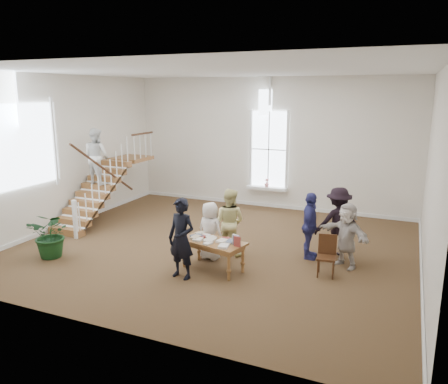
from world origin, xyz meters
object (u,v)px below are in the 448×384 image
at_px(elderly_woman, 210,231).
at_px(person_yellow, 229,222).
at_px(woman_cluster_b, 338,222).
at_px(floor_plant, 52,234).
at_px(woman_cluster_a, 310,226).
at_px(side_chair, 327,253).
at_px(woman_cluster_c, 346,235).
at_px(library_table, 213,244).
at_px(police_officer, 181,239).

bearing_deg(elderly_woman, person_yellow, -109.73).
height_order(woman_cluster_b, floor_plant, woman_cluster_b).
relative_size(woman_cluster_a, side_chair, 1.79).
distance_m(woman_cluster_b, floor_plant, 7.04).
bearing_deg(woman_cluster_b, woman_cluster_c, 86.24).
bearing_deg(woman_cluster_b, woman_cluster_a, 8.33).
bearing_deg(woman_cluster_a, library_table, 127.10).
distance_m(person_yellow, woman_cluster_c, 2.83).
height_order(library_table, side_chair, side_chair).
distance_m(library_table, side_chair, 2.55).
bearing_deg(woman_cluster_c, floor_plant, -128.41).
height_order(police_officer, woman_cluster_c, police_officer).
xyz_separation_m(police_officer, woman_cluster_c, (3.21, 2.03, -0.13)).
relative_size(woman_cluster_a, woman_cluster_b, 0.95).
relative_size(elderly_woman, woman_cluster_b, 0.82).
bearing_deg(library_table, floor_plant, -154.95).
bearing_deg(person_yellow, police_officer, 80.89).
height_order(floor_plant, side_chair, floor_plant).
distance_m(woman_cluster_c, floor_plant, 7.08).
relative_size(elderly_woman, floor_plant, 1.22).
relative_size(woman_cluster_b, side_chair, 1.89).
xyz_separation_m(person_yellow, woman_cluster_b, (2.51, 0.93, 0.03)).
bearing_deg(woman_cluster_c, side_chair, -83.25).
bearing_deg(person_yellow, woman_cluster_c, -170.45).
bearing_deg(woman_cluster_a, woman_cluster_c, -105.76).
bearing_deg(library_table, woman_cluster_a, 53.38).
distance_m(woman_cluster_c, side_chair, 0.76).
relative_size(library_table, woman_cluster_b, 0.93).
distance_m(woman_cluster_a, side_chair, 1.07).
bearing_deg(floor_plant, person_yellow, 26.36).
bearing_deg(side_chair, woman_cluster_c, 57.19).
relative_size(elderly_woman, woman_cluster_c, 0.93).
height_order(library_table, floor_plant, floor_plant).
relative_size(woman_cluster_c, floor_plant, 1.31).
relative_size(police_officer, person_yellow, 1.07).
xyz_separation_m(police_officer, side_chair, (2.89, 1.39, -0.39)).
distance_m(elderly_woman, woman_cluster_b, 3.16).
xyz_separation_m(woman_cluster_c, floor_plant, (-6.72, -2.22, -0.18)).
bearing_deg(woman_cluster_c, woman_cluster_b, 148.07).
relative_size(person_yellow, side_chair, 1.83).
relative_size(person_yellow, woman_cluster_b, 0.97).
bearing_deg(library_table, woman_cluster_b, 52.57).
distance_m(police_officer, elderly_woman, 1.27).
relative_size(police_officer, woman_cluster_a, 1.09).
height_order(woman_cluster_c, side_chair, woman_cluster_c).
relative_size(library_table, woman_cluster_c, 1.05).
bearing_deg(library_table, elderly_woman, 133.19).
xyz_separation_m(police_officer, woman_cluster_a, (2.31, 2.23, -0.07)).
height_order(police_officer, person_yellow, police_officer).
relative_size(woman_cluster_a, floor_plant, 1.41).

